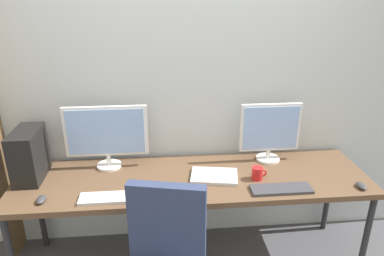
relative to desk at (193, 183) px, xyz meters
The scene contains 11 objects.
wall_back 0.74m from the desk, 90.00° to the left, with size 4.86×0.10×2.60m.
desk is the anchor object (origin of this frame).
monitor_left 0.71m from the desk, 160.51° to the left, with size 0.59×0.18×0.47m.
monitor_right 0.70m from the desk, 19.49° to the left, with size 0.45×0.18×0.45m.
pc_tower 1.14m from the desk, behind, with size 0.17×0.34×0.35m, color black.
keyboard_left 0.61m from the desk, 157.67° to the right, with size 0.35×0.13×0.02m, color silver.
keyboard_right 0.61m from the desk, 22.33° to the right, with size 0.40×0.13×0.02m, color #38383D.
mouse_left_side 1.13m from the desk, 12.75° to the right, with size 0.06×0.10×0.03m, color #38383D.
mouse_right_side 0.99m from the desk, 167.19° to the right, with size 0.06×0.10×0.03m, color #38383D.
laptop_closed 0.16m from the desk, ahead, with size 0.32×0.22×0.02m, color silver.
coffee_mug 0.46m from the desk, ahead, with size 0.11×0.08×0.09m.
Camera 1 is at (-0.21, -1.58, 1.99)m, focal length 33.34 mm.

